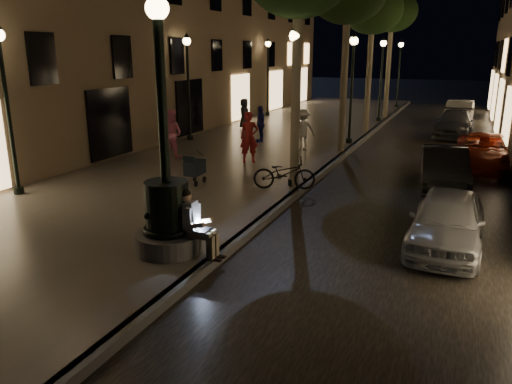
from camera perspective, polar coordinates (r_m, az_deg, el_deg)
The scene contains 27 objects.
ground at distance 22.16m, azimuth 10.73°, elevation 4.54°, with size 120.00×120.00×0.00m, color black.
cobble_lane at distance 21.75m, azimuth 18.48°, elevation 3.82°, with size 6.00×45.00×0.02m, color black.
promenade at distance 23.27m, azimuth 1.04°, elevation 5.60°, with size 8.00×45.00×0.20m, color #635E57.
curb_strip at distance 22.14m, azimuth 10.74°, elevation 4.80°, with size 0.25×45.00×0.20m, color #59595B.
fountain_lamppost at distance 10.37m, azimuth -10.13°, elevation -1.42°, with size 1.40×1.40×5.21m.
seated_man_laptop at distance 10.15m, azimuth -7.12°, elevation -3.35°, with size 1.02×0.34×1.39m.
tree_third at distance 26.78m, azimuth 13.20°, elevation 19.53°, with size 3.00×3.00×7.20m.
tree_far at distance 32.70m, azimuth 15.30°, elevation 19.18°, with size 3.00×3.00×7.50m.
lamp_curb_a at distance 15.09m, azimuth 4.42°, elevation 11.98°, with size 0.36×0.36×4.81m.
lamp_curb_b at distance 22.81m, azimuth 10.95°, elevation 13.05°, with size 0.36×0.36×4.81m.
lamp_curb_c at distance 30.67m, azimuth 14.18°, elevation 13.52°, with size 0.36×0.36×4.81m.
lamp_curb_d at distance 38.59m, azimuth 16.09°, elevation 13.78°, with size 0.36×0.36×4.81m.
lamp_left_a at distance 15.72m, azimuth -26.76°, elevation 10.52°, with size 0.36×0.36×4.81m.
lamp_left_b at distance 23.51m, azimuth -7.79°, elevation 13.26°, with size 0.36×0.36×4.81m.
lamp_left_c at distance 32.54m, azimuth 1.37°, elevation 14.09°, with size 0.36×0.36×4.81m.
stroller at distance 15.68m, azimuth -7.03°, elevation 2.76°, with size 0.46×1.03×1.05m.
car_front at distance 11.77m, azimuth 21.00°, elevation -3.07°, with size 1.51×3.76×1.28m, color #94979B.
car_second at distance 16.95m, azimuth 20.68°, elevation 2.57°, with size 1.37×3.91×1.29m, color black.
car_third at distance 20.37m, azimuth 24.50°, elevation 4.23°, with size 2.11×4.58×1.27m, color #973013.
car_rear at distance 27.63m, azimuth 21.75°, elevation 7.26°, with size 1.81×4.45×1.29m, color #303136.
car_fifth at distance 32.61m, azimuth 22.18°, elevation 8.45°, with size 1.45×4.17×1.37m, color #A1A19C.
pedestrian_red at distance 18.58m, azimuth -0.78°, elevation 6.26°, with size 0.69×0.45×1.89m, color #AF2323.
pedestrian_pink at distance 19.77m, azimuth -9.67°, elevation 6.60°, with size 0.91×0.71×1.87m, color pink.
pedestrian_white at distance 21.17m, azimuth 5.38°, elevation 7.12°, with size 1.10×0.63×1.70m, color silver.
pedestrian_blue at distance 22.96m, azimuth 0.51°, elevation 7.80°, with size 0.96×0.40×1.64m, color navy.
pedestrian_dark at distance 26.96m, azimuth -1.36°, elevation 8.95°, with size 0.78×0.51×1.60m, color #2E2E33.
bicycle at distance 15.04m, azimuth 3.24°, elevation 2.16°, with size 0.65×1.86×0.98m, color black.
Camera 1 is at (4.44, -6.29, 4.25)m, focal length 35.00 mm.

